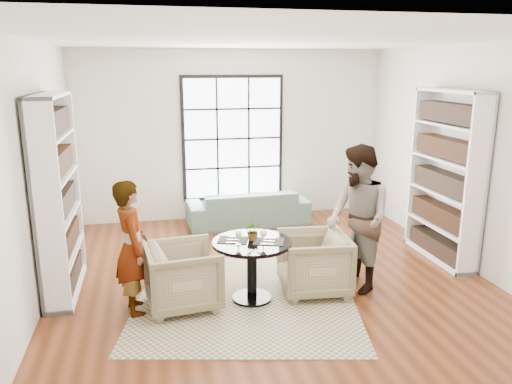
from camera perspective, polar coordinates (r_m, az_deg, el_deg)
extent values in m
plane|color=brown|center=(6.55, 1.88, -10.16)|extent=(6.00, 6.00, 0.00)
plane|color=silver|center=(8.99, -2.71, 6.48)|extent=(5.50, 0.00, 5.50)
plane|color=silver|center=(6.05, -24.19, 1.49)|extent=(0.00, 6.00, 6.00)
plane|color=silver|center=(7.26, 23.59, 3.48)|extent=(0.00, 6.00, 6.00)
plane|color=silver|center=(3.37, 14.62, -7.11)|extent=(5.50, 0.00, 5.50)
plane|color=white|center=(5.98, 2.12, 17.06)|extent=(6.00, 6.00, 0.00)
cube|color=black|center=(8.98, -2.68, 6.15)|extent=(1.82, 0.06, 2.22)
cube|color=white|center=(8.94, -2.64, 6.12)|extent=(1.70, 0.02, 2.10)
cube|color=#B7AE89|center=(6.08, -1.17, -12.11)|extent=(3.04, 3.04, 0.01)
cylinder|color=black|center=(6.07, -0.46, -12.01)|extent=(0.47, 0.47, 0.04)
cylinder|color=black|center=(5.93, -0.47, -9.08)|extent=(0.12, 0.12, 0.66)
cylinder|color=black|center=(5.80, -0.48, -5.82)|extent=(0.92, 0.92, 0.04)
imported|color=gray|center=(8.73, -0.95, -1.75)|extent=(2.13, 0.92, 0.61)
imported|color=tan|center=(5.83, -8.31, -9.49)|extent=(0.90, 0.88, 0.75)
imported|color=tan|center=(6.16, 6.60, -8.09)|extent=(0.89, 0.87, 0.75)
imported|color=gray|center=(5.68, -14.02, -6.20)|extent=(0.46, 0.61, 1.52)
imported|color=gray|center=(6.18, 11.58, -3.03)|extent=(0.75, 0.93, 1.80)
cube|color=black|center=(5.82, -2.64, -5.51)|extent=(0.41, 0.36, 0.01)
cube|color=black|center=(5.77, 1.46, -5.67)|extent=(0.41, 0.36, 0.01)
cylinder|color=silver|center=(5.67, -2.02, -6.03)|extent=(0.06, 0.06, 0.01)
cylinder|color=silver|center=(5.65, -2.02, -5.56)|extent=(0.01, 0.01, 0.10)
sphere|color=maroon|center=(5.63, -2.03, -4.84)|extent=(0.07, 0.07, 0.07)
ellipsoid|color=white|center=(5.63, -2.03, -4.84)|extent=(0.08, 0.08, 0.09)
cylinder|color=silver|center=(5.69, 0.84, -5.97)|extent=(0.07, 0.07, 0.01)
cylinder|color=silver|center=(5.67, 0.85, -5.48)|extent=(0.01, 0.01, 0.10)
sphere|color=maroon|center=(5.64, 0.85, -4.72)|extent=(0.08, 0.08, 0.08)
ellipsoid|color=white|center=(5.64, 0.85, -4.72)|extent=(0.08, 0.08, 0.09)
imported|color=gray|center=(5.80, -0.31, -4.46)|extent=(0.22, 0.20, 0.22)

